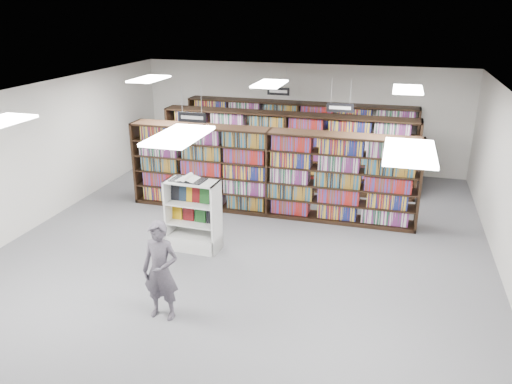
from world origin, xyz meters
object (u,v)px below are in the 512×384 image
(endcap_display, at_px, (195,226))
(shopper, at_px, (161,271))
(open_book, at_px, (188,179))
(bookshelf_row_near, at_px, (269,173))

(endcap_display, height_order, shopper, shopper)
(endcap_display, distance_m, open_book, 1.04)
(open_book, distance_m, shopper, 2.60)
(bookshelf_row_near, relative_size, open_book, 9.48)
(bookshelf_row_near, relative_size, shopper, 4.15)
(bookshelf_row_near, relative_size, endcap_display, 4.64)
(endcap_display, bearing_deg, shopper, -77.49)
(bookshelf_row_near, height_order, shopper, bookshelf_row_near)
(open_book, xyz_separation_m, shopper, (0.54, -2.44, -0.70))
(open_book, relative_size, shopper, 0.44)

